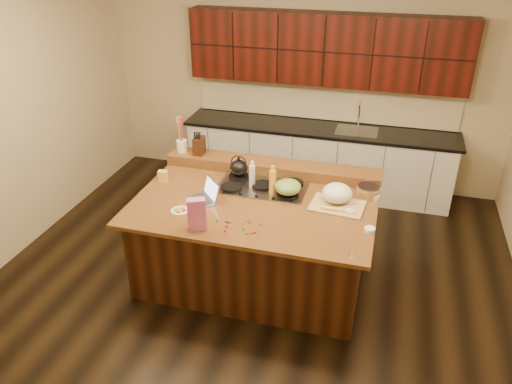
# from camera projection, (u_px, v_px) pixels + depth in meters

# --- Properties ---
(room) EXTENTS (5.52, 5.02, 2.72)m
(room) POSITION_uv_depth(u_px,v_px,m) (255.00, 162.00, 4.78)
(room) COLOR black
(room) RESTS_ON ground
(island) EXTENTS (2.40, 1.60, 0.92)m
(island) POSITION_uv_depth(u_px,v_px,m) (255.00, 239.00, 5.20)
(island) COLOR black
(island) RESTS_ON ground
(back_ledge) EXTENTS (2.40, 0.30, 0.12)m
(back_ledge) POSITION_uv_depth(u_px,v_px,m) (272.00, 167.00, 5.55)
(back_ledge) COLOR black
(back_ledge) RESTS_ON island
(cooktop) EXTENTS (0.92, 0.52, 0.05)m
(cooktop) POSITION_uv_depth(u_px,v_px,m) (262.00, 187.00, 5.24)
(cooktop) COLOR gray
(cooktop) RESTS_ON island
(back_counter) EXTENTS (3.70, 0.66, 2.40)m
(back_counter) POSITION_uv_depth(u_px,v_px,m) (320.00, 123.00, 6.77)
(back_counter) COLOR silver
(back_counter) RESTS_ON ground
(kettle) EXTENTS (0.23, 0.23, 0.18)m
(kettle) POSITION_uv_depth(u_px,v_px,m) (239.00, 168.00, 5.36)
(kettle) COLOR black
(kettle) RESTS_ON cooktop
(green_bowl) EXTENTS (0.31, 0.31, 0.15)m
(green_bowl) POSITION_uv_depth(u_px,v_px,m) (288.00, 187.00, 5.01)
(green_bowl) COLOR olive
(green_bowl) RESTS_ON cooktop
(laptop) EXTENTS (0.38, 0.38, 0.21)m
(laptop) POSITION_uv_depth(u_px,v_px,m) (207.00, 195.00, 4.99)
(laptop) COLOR #B7B7BC
(laptop) RESTS_ON island
(oil_bottle) EXTENTS (0.08, 0.08, 0.27)m
(oil_bottle) POSITION_uv_depth(u_px,v_px,m) (273.00, 183.00, 5.06)
(oil_bottle) COLOR #F8AA2B
(oil_bottle) RESTS_ON island
(vinegar_bottle) EXTENTS (0.08, 0.08, 0.25)m
(vinegar_bottle) POSITION_uv_depth(u_px,v_px,m) (252.00, 177.00, 5.20)
(vinegar_bottle) COLOR silver
(vinegar_bottle) RESTS_ON island
(wooden_tray) EXTENTS (0.55, 0.43, 0.21)m
(wooden_tray) POSITION_uv_depth(u_px,v_px,m) (337.00, 196.00, 4.89)
(wooden_tray) COLOR tan
(wooden_tray) RESTS_ON island
(ramekin_a) EXTENTS (0.12, 0.12, 0.04)m
(ramekin_a) POSITION_uv_depth(u_px,v_px,m) (370.00, 230.00, 4.48)
(ramekin_a) COLOR white
(ramekin_a) RESTS_ON island
(ramekin_b) EXTENTS (0.13, 0.13, 0.04)m
(ramekin_b) POSITION_uv_depth(u_px,v_px,m) (350.00, 212.00, 4.75)
(ramekin_b) COLOR white
(ramekin_b) RESTS_ON island
(ramekin_c) EXTENTS (0.13, 0.13, 0.04)m
(ramekin_c) POSITION_uv_depth(u_px,v_px,m) (374.00, 197.00, 5.03)
(ramekin_c) COLOR white
(ramekin_c) RESTS_ON island
(strainer_bowl) EXTENTS (0.32, 0.32, 0.09)m
(strainer_bowl) POSITION_uv_depth(u_px,v_px,m) (368.00, 191.00, 5.08)
(strainer_bowl) COLOR #996B3F
(strainer_bowl) RESTS_ON island
(kitchen_timer) EXTENTS (0.08, 0.08, 0.07)m
(kitchen_timer) POSITION_uv_depth(u_px,v_px,m) (353.00, 252.00, 4.16)
(kitchen_timer) COLOR silver
(kitchen_timer) RESTS_ON island
(pink_bag) EXTENTS (0.19, 0.15, 0.31)m
(pink_bag) POSITION_uv_depth(u_px,v_px,m) (197.00, 214.00, 4.46)
(pink_bag) COLOR #BB588A
(pink_bag) RESTS_ON island
(candy_plate) EXTENTS (0.20, 0.20, 0.01)m
(candy_plate) POSITION_uv_depth(u_px,v_px,m) (180.00, 211.00, 4.81)
(candy_plate) COLOR white
(candy_plate) RESTS_ON island
(package_box) EXTENTS (0.10, 0.07, 0.13)m
(package_box) POSITION_uv_depth(u_px,v_px,m) (163.00, 176.00, 5.33)
(package_box) COLOR gold
(package_box) RESTS_ON island
(utensil_crock) EXTENTS (0.16, 0.16, 0.14)m
(utensil_crock) POSITION_uv_depth(u_px,v_px,m) (182.00, 146.00, 5.74)
(utensil_crock) COLOR white
(utensil_crock) RESTS_ON back_ledge
(knife_block) EXTENTS (0.10, 0.17, 0.20)m
(knife_block) POSITION_uv_depth(u_px,v_px,m) (199.00, 146.00, 5.68)
(knife_block) COLOR black
(knife_block) RESTS_ON back_ledge
(gumdrop_0) EXTENTS (0.02, 0.02, 0.02)m
(gumdrop_0) POSITION_uv_depth(u_px,v_px,m) (228.00, 222.00, 4.62)
(gumdrop_0) COLOR red
(gumdrop_0) RESTS_ON island
(gumdrop_1) EXTENTS (0.02, 0.02, 0.02)m
(gumdrop_1) POSITION_uv_depth(u_px,v_px,m) (260.00, 223.00, 4.60)
(gumdrop_1) COLOR #198C26
(gumdrop_1) RESTS_ON island
(gumdrop_2) EXTENTS (0.02, 0.02, 0.02)m
(gumdrop_2) POSITION_uv_depth(u_px,v_px,m) (227.00, 226.00, 4.56)
(gumdrop_2) COLOR red
(gumdrop_2) RESTS_ON island
(gumdrop_3) EXTENTS (0.02, 0.02, 0.02)m
(gumdrop_3) POSITION_uv_depth(u_px,v_px,m) (247.00, 220.00, 4.65)
(gumdrop_3) COLOR #198C26
(gumdrop_3) RESTS_ON island
(gumdrop_4) EXTENTS (0.02, 0.02, 0.02)m
(gumdrop_4) POSITION_uv_depth(u_px,v_px,m) (244.00, 222.00, 4.62)
(gumdrop_4) COLOR red
(gumdrop_4) RESTS_ON island
(gumdrop_5) EXTENTS (0.02, 0.02, 0.02)m
(gumdrop_5) POSITION_uv_depth(u_px,v_px,m) (217.00, 221.00, 4.64)
(gumdrop_5) COLOR #198C26
(gumdrop_5) RESTS_ON island
(gumdrop_6) EXTENTS (0.02, 0.02, 0.02)m
(gumdrop_6) POSITION_uv_depth(u_px,v_px,m) (251.00, 233.00, 4.46)
(gumdrop_6) COLOR red
(gumdrop_6) RESTS_ON island
(gumdrop_7) EXTENTS (0.02, 0.02, 0.02)m
(gumdrop_7) POSITION_uv_depth(u_px,v_px,m) (244.00, 229.00, 4.52)
(gumdrop_7) COLOR #198C26
(gumdrop_7) RESTS_ON island
(gumdrop_8) EXTENTS (0.02, 0.02, 0.02)m
(gumdrop_8) POSITION_uv_depth(u_px,v_px,m) (225.00, 231.00, 4.49)
(gumdrop_8) COLOR red
(gumdrop_8) RESTS_ON island
(gumdrop_9) EXTENTS (0.02, 0.02, 0.02)m
(gumdrop_9) POSITION_uv_depth(u_px,v_px,m) (230.00, 222.00, 4.62)
(gumdrop_9) COLOR #198C26
(gumdrop_9) RESTS_ON island
(gumdrop_10) EXTENTS (0.02, 0.02, 0.02)m
(gumdrop_10) POSITION_uv_depth(u_px,v_px,m) (261.00, 224.00, 4.59)
(gumdrop_10) COLOR red
(gumdrop_10) RESTS_ON island
(gumdrop_11) EXTENTS (0.02, 0.02, 0.02)m
(gumdrop_11) POSITION_uv_depth(u_px,v_px,m) (247.00, 233.00, 4.46)
(gumdrop_11) COLOR #198C26
(gumdrop_11) RESTS_ON island
(gumdrop_12) EXTENTS (0.02, 0.02, 0.02)m
(gumdrop_12) POSITION_uv_depth(u_px,v_px,m) (255.00, 232.00, 4.47)
(gumdrop_12) COLOR red
(gumdrop_12) RESTS_ON island
(gumdrop_13) EXTENTS (0.02, 0.02, 0.02)m
(gumdrop_13) POSITION_uv_depth(u_px,v_px,m) (226.00, 221.00, 4.64)
(gumdrop_13) COLOR #198C26
(gumdrop_13) RESTS_ON island
(gumdrop_14) EXTENTS (0.02, 0.02, 0.02)m
(gumdrop_14) POSITION_uv_depth(u_px,v_px,m) (249.00, 222.00, 4.62)
(gumdrop_14) COLOR red
(gumdrop_14) RESTS_ON island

